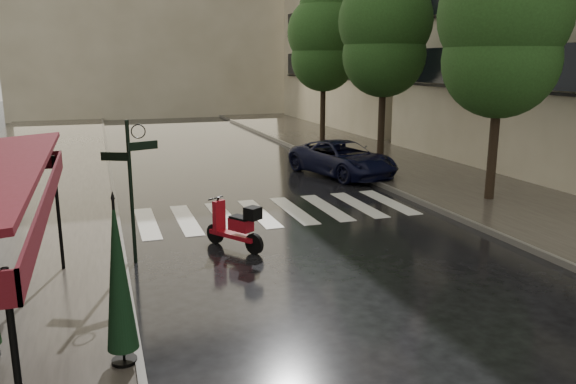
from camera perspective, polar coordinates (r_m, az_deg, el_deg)
ground at (r=10.16m, az=-7.13°, el=-11.85°), size 120.00×120.00×0.00m
sidewalk_near at (r=21.64m, az=-25.58°, el=0.59°), size 6.00×60.00×0.12m
sidewalk_far at (r=24.60m, az=10.86°, el=3.02°), size 5.50×60.00×0.12m
curb_near at (r=21.47m, az=-17.50°, el=1.23°), size 0.12×60.00×0.16m
curb_far at (r=23.36m, az=4.86°, el=2.72°), size 0.12×60.00×0.16m
crosswalk at (r=16.34m, az=-1.19°, el=-2.01°), size 7.85×3.20×0.01m
signpost at (r=12.31m, az=-15.68°, el=1.19°), size 1.17×0.29×3.10m
tree_near at (r=18.10m, az=21.03°, el=15.60°), size 3.80×3.80×7.99m
tree_mid at (r=23.91m, az=9.82°, el=16.10°), size 3.80×3.80×8.34m
tree_far at (r=30.32m, az=3.65°, el=15.33°), size 3.80×3.80×8.16m
scooter at (r=13.07m, az=-5.33°, el=-3.57°), size 1.06×1.52×1.15m
parked_car at (r=21.58m, az=5.54°, el=3.42°), size 3.33×5.16×1.32m
parasol_front at (r=8.07m, az=-16.86°, el=-8.09°), size 0.44×0.44×2.44m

